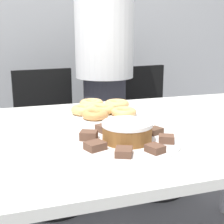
% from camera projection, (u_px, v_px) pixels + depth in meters
% --- Properties ---
extents(wall_back, '(8.00, 0.05, 2.60)m').
position_uv_depth(wall_back, '(57.00, 10.00, 2.51)').
color(wall_back, '#A8AAAD').
rests_on(wall_back, ground_plane).
extents(table, '(1.82, 0.96, 0.76)m').
position_uv_depth(table, '(123.00, 147.00, 1.20)').
color(table, silver).
rests_on(table, ground_plane).
extents(person_standing, '(0.38, 0.38, 1.68)m').
position_uv_depth(person_standing, '(104.00, 70.00, 2.05)').
color(person_standing, '#383842').
rests_on(person_standing, ground_plane).
extents(office_chair_left, '(0.49, 0.49, 0.88)m').
position_uv_depth(office_chair_left, '(51.00, 142.00, 2.05)').
color(office_chair_left, black).
rests_on(office_chair_left, ground_plane).
extents(office_chair_right, '(0.52, 0.52, 0.88)m').
position_uv_depth(office_chair_right, '(151.00, 132.00, 2.27)').
color(office_chair_right, black).
rests_on(office_chair_right, ground_plane).
extents(plate_cake, '(0.34, 0.34, 0.01)m').
position_uv_depth(plate_cake, '(127.00, 142.00, 1.01)').
color(plate_cake, white).
rests_on(plate_cake, table).
extents(plate_donuts, '(0.38, 0.38, 0.01)m').
position_uv_depth(plate_donuts, '(101.00, 114.00, 1.37)').
color(plate_donuts, white).
rests_on(plate_donuts, table).
extents(frosted_cake, '(0.16, 0.16, 0.06)m').
position_uv_depth(frosted_cake, '(127.00, 131.00, 1.00)').
color(frosted_cake, brown).
rests_on(frosted_cake, plate_cake).
extents(lamington_0, '(0.06, 0.06, 0.02)m').
position_uv_depth(lamington_0, '(154.00, 131.00, 1.08)').
color(lamington_0, '#513828').
rests_on(lamington_0, plate_cake).
extents(lamington_1, '(0.05, 0.06, 0.02)m').
position_uv_depth(lamington_1, '(130.00, 127.00, 1.12)').
color(lamington_1, '#513828').
rests_on(lamington_1, plate_cake).
extents(lamington_2, '(0.06, 0.06, 0.02)m').
position_uv_depth(lamington_2, '(104.00, 128.00, 1.10)').
color(lamington_2, brown).
rests_on(lamington_2, plate_cake).
extents(lamington_3, '(0.07, 0.06, 0.03)m').
position_uv_depth(lamington_3, '(89.00, 135.00, 1.02)').
color(lamington_3, brown).
rests_on(lamington_3, plate_cake).
extents(lamington_4, '(0.07, 0.06, 0.02)m').
position_uv_depth(lamington_4, '(95.00, 146.00, 0.93)').
color(lamington_4, brown).
rests_on(lamington_4, plate_cake).
extents(lamington_5, '(0.07, 0.07, 0.02)m').
position_uv_depth(lamington_5, '(124.00, 152.00, 0.88)').
color(lamington_5, brown).
rests_on(lamington_5, plate_cake).
extents(lamington_6, '(0.06, 0.06, 0.02)m').
position_uv_depth(lamington_6, '(155.00, 149.00, 0.91)').
color(lamington_6, brown).
rests_on(lamington_6, plate_cake).
extents(lamington_7, '(0.06, 0.06, 0.02)m').
position_uv_depth(lamington_7, '(166.00, 139.00, 0.99)').
color(lamington_7, brown).
rests_on(lamington_7, plate_cake).
extents(donut_0, '(0.13, 0.13, 0.03)m').
position_uv_depth(donut_0, '(101.00, 109.00, 1.36)').
color(donut_0, '#E5AD66').
rests_on(donut_0, plate_donuts).
extents(donut_1, '(0.11, 0.11, 0.04)m').
position_uv_depth(donut_1, '(117.00, 104.00, 1.44)').
color(donut_1, '#E5AD66').
rests_on(donut_1, plate_donuts).
extents(donut_2, '(0.11, 0.11, 0.04)m').
position_uv_depth(donut_2, '(92.00, 104.00, 1.47)').
color(donut_2, '#E5AD66').
rests_on(donut_2, plate_donuts).
extents(donut_3, '(0.11, 0.11, 0.04)m').
position_uv_depth(donut_3, '(84.00, 110.00, 1.34)').
color(donut_3, '#E5AD66').
rests_on(donut_3, plate_donuts).
extents(donut_4, '(0.11, 0.11, 0.03)m').
position_uv_depth(donut_4, '(95.00, 114.00, 1.27)').
color(donut_4, '#D18E4C').
rests_on(donut_4, plate_donuts).
extents(donut_5, '(0.11, 0.11, 0.03)m').
position_uv_depth(donut_5, '(124.00, 112.00, 1.32)').
color(donut_5, '#E5AD66').
rests_on(donut_5, plate_donuts).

